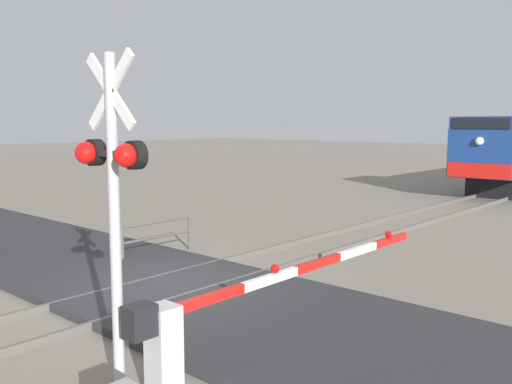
% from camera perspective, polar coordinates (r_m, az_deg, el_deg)
% --- Properties ---
extents(ground_plane, '(160.00, 160.00, 0.00)m').
position_cam_1_polar(ground_plane, '(11.82, -9.00, -10.06)').
color(ground_plane, gray).
extents(rail_track_left, '(0.08, 80.00, 0.15)m').
position_cam_1_polar(rail_track_left, '(12.34, -11.14, -9.00)').
color(rail_track_left, '#59544C').
rests_on(rail_track_left, ground_plane).
extents(rail_track_right, '(0.08, 80.00, 0.15)m').
position_cam_1_polar(rail_track_right, '(11.27, -6.66, -10.48)').
color(rail_track_right, '#59544C').
rests_on(rail_track_right, ground_plane).
extents(road_surface, '(36.00, 4.50, 0.15)m').
position_cam_1_polar(road_surface, '(11.80, -9.01, -9.72)').
color(road_surface, '#2D2D30').
rests_on(road_surface, ground_plane).
extents(crossing_signal, '(1.18, 0.33, 4.33)m').
position_cam_1_polar(crossing_signal, '(6.97, -14.54, 0.62)').
color(crossing_signal, '#ADADB2').
rests_on(crossing_signal, ground_plane).
extents(crossing_gate, '(0.36, 6.97, 1.32)m').
position_cam_1_polar(crossing_gate, '(7.93, -3.55, -12.33)').
color(crossing_gate, silver).
rests_on(crossing_gate, ground_plane).
extents(guard_railing, '(0.08, 2.26, 0.95)m').
position_cam_1_polar(guard_railing, '(14.68, -10.05, -4.22)').
color(guard_railing, '#4C4742').
rests_on(guard_railing, ground_plane).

